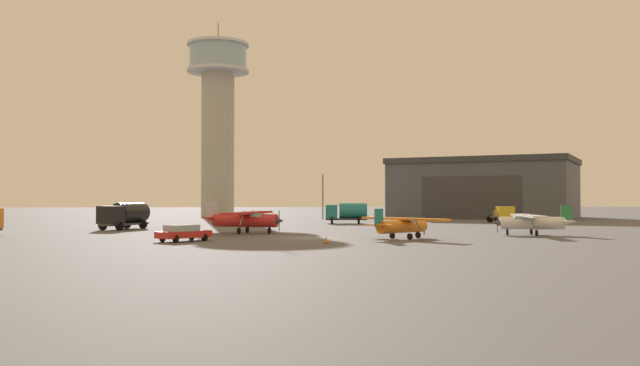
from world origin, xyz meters
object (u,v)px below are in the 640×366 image
(airplane_white, at_px, (533,221))
(car_red, at_px, (183,233))
(airplane_orange, at_px, (402,225))
(truck_fuel_tanker_black, at_px, (125,214))
(truck_flatbed_yellow, at_px, (502,215))
(truck_fuel_tanker_teal, at_px, (347,212))
(control_tower, at_px, (218,111))
(airplane_red, at_px, (244,219))
(traffic_cone_near_left, at_px, (326,239))
(light_post_east, at_px, (323,191))

(airplane_white, height_order, car_red, airplane_white)
(airplane_orange, xyz_separation_m, truck_fuel_tanker_black, (-27.59, 20.45, 0.45))
(car_red, bearing_deg, truck_flatbed_yellow, -2.47)
(truck_fuel_tanker_teal, distance_m, car_red, 41.05)
(control_tower, bearing_deg, airplane_red, -84.09)
(truck_flatbed_yellow, height_order, traffic_cone_near_left, truck_flatbed_yellow)
(airplane_white, distance_m, truck_fuel_tanker_teal, 33.60)
(airplane_red, bearing_deg, airplane_white, 7.36)
(traffic_cone_near_left, bearing_deg, truck_fuel_tanker_black, 129.21)
(truck_flatbed_yellow, height_order, truck_fuel_tanker_teal, truck_fuel_tanker_teal)
(control_tower, xyz_separation_m, airplane_red, (6.34, -61.16, -18.90))
(truck_fuel_tanker_teal, xyz_separation_m, traffic_cone_near_left, (-7.05, -39.78, -1.32))
(control_tower, bearing_deg, truck_fuel_tanker_black, -98.20)
(car_red, bearing_deg, truck_fuel_tanker_black, 67.96)
(truck_flatbed_yellow, distance_m, light_post_east, 30.40)
(car_red, xyz_separation_m, traffic_cone_near_left, (11.49, -3.16, -0.44))
(airplane_white, distance_m, traffic_cone_near_left, 22.83)
(airplane_white, bearing_deg, airplane_orange, 28.11)
(airplane_red, relative_size, airplane_white, 1.09)
(airplane_white, bearing_deg, control_tower, -53.24)
(control_tower, height_order, truck_flatbed_yellow, control_tower)
(light_post_east, distance_m, traffic_cone_near_left, 58.55)
(truck_fuel_tanker_teal, bearing_deg, traffic_cone_near_left, 87.30)
(control_tower, height_order, airplane_red, control_tower)
(airplane_red, height_order, car_red, airplane_red)
(airplane_red, height_order, airplane_white, airplane_red)
(control_tower, relative_size, light_post_east, 4.84)
(truck_fuel_tanker_black, xyz_separation_m, traffic_cone_near_left, (20.48, -25.10, -1.40))
(airplane_white, relative_size, traffic_cone_near_left, 15.87)
(control_tower, xyz_separation_m, truck_flatbed_yellow, (42.68, -36.51, -19.21))
(airplane_white, relative_size, truck_flatbed_yellow, 1.51)
(airplane_orange, distance_m, airplane_white, 14.49)
(airplane_red, bearing_deg, car_red, -91.48)
(control_tower, xyz_separation_m, car_red, (1.58, -73.31, -19.65))
(car_red, bearing_deg, traffic_cone_near_left, -59.68)
(airplane_white, bearing_deg, airplane_red, -2.55)
(truck_flatbed_yellow, bearing_deg, airplane_red, -51.71)
(airplane_red, relative_size, truck_fuel_tanker_black, 1.45)
(airplane_orange, distance_m, truck_flatbed_yellow, 41.86)
(airplane_white, relative_size, car_red, 2.15)
(truck_fuel_tanker_black, xyz_separation_m, truck_fuel_tanker_teal, (27.53, 14.68, -0.09))
(control_tower, xyz_separation_m, light_post_east, (18.57, -18.34, -15.72))
(airplane_red, height_order, traffic_cone_near_left, airplane_red)
(airplane_white, xyz_separation_m, truck_fuel_tanker_teal, (-13.83, 30.62, 0.28))
(truck_flatbed_yellow, xyz_separation_m, truck_fuel_tanker_black, (-50.08, -14.85, 0.53))
(truck_fuel_tanker_teal, bearing_deg, light_post_east, -77.79)
(truck_fuel_tanker_teal, distance_m, traffic_cone_near_left, 40.42)
(airplane_red, xyz_separation_m, truck_fuel_tanker_black, (-13.74, 9.80, 0.22))
(control_tower, bearing_deg, car_red, -88.76)
(truck_flatbed_yellow, bearing_deg, car_red, -44.02)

